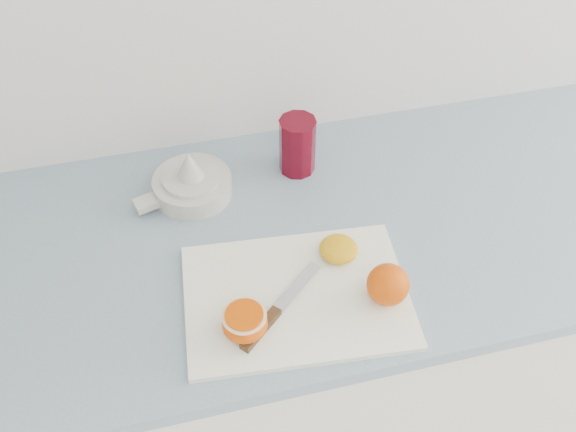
{
  "coord_description": "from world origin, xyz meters",
  "views": [
    {
      "loc": [
        -0.29,
        0.91,
        1.79
      ],
      "look_at": [
        -0.1,
        1.67,
        0.96
      ],
      "focal_mm": 40.0,
      "sensor_mm": 36.0,
      "label": 1
    }
  ],
  "objects_px": {
    "counter": "(274,359)",
    "red_tumbler": "(297,147)",
    "citrus_juicer": "(191,183)",
    "cutting_board": "(297,296)",
    "half_orange": "(245,323)"
  },
  "relations": [
    {
      "from": "cutting_board",
      "to": "half_orange",
      "type": "bearing_deg",
      "value": -152.73
    },
    {
      "from": "half_orange",
      "to": "citrus_juicer",
      "type": "bearing_deg",
      "value": 96.21
    },
    {
      "from": "counter",
      "to": "red_tumbler",
      "type": "distance_m",
      "value": 0.54
    },
    {
      "from": "citrus_juicer",
      "to": "red_tumbler",
      "type": "xyz_separation_m",
      "value": [
        0.22,
        0.02,
        0.03
      ]
    },
    {
      "from": "half_orange",
      "to": "red_tumbler",
      "type": "distance_m",
      "value": 0.42
    },
    {
      "from": "counter",
      "to": "cutting_board",
      "type": "height_order",
      "value": "cutting_board"
    },
    {
      "from": "red_tumbler",
      "to": "counter",
      "type": "bearing_deg",
      "value": -119.76
    },
    {
      "from": "cutting_board",
      "to": "red_tumbler",
      "type": "xyz_separation_m",
      "value": [
        0.08,
        0.32,
        0.05
      ]
    },
    {
      "from": "counter",
      "to": "red_tumbler",
      "type": "xyz_separation_m",
      "value": [
        0.1,
        0.17,
        0.5
      ]
    },
    {
      "from": "counter",
      "to": "citrus_juicer",
      "type": "height_order",
      "value": "citrus_juicer"
    },
    {
      "from": "cutting_board",
      "to": "citrus_juicer",
      "type": "xyz_separation_m",
      "value": [
        -0.14,
        0.3,
        0.02
      ]
    },
    {
      "from": "citrus_juicer",
      "to": "red_tumbler",
      "type": "distance_m",
      "value": 0.22
    },
    {
      "from": "red_tumbler",
      "to": "citrus_juicer",
      "type": "bearing_deg",
      "value": -174.08
    },
    {
      "from": "red_tumbler",
      "to": "half_orange",
      "type": "bearing_deg",
      "value": -116.03
    },
    {
      "from": "counter",
      "to": "citrus_juicer",
      "type": "xyz_separation_m",
      "value": [
        -0.13,
        0.14,
        0.47
      ]
    }
  ]
}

